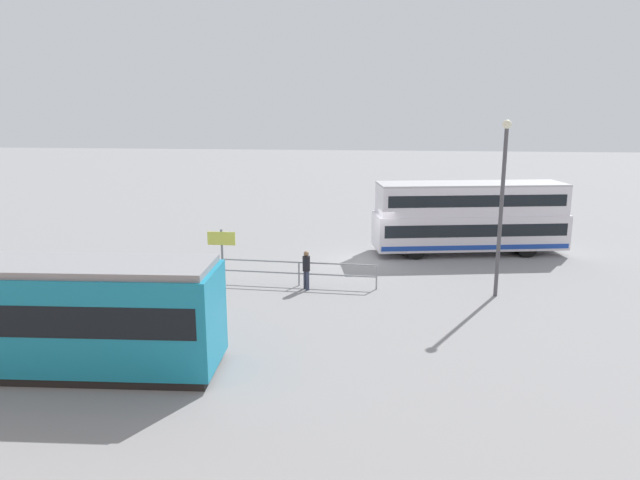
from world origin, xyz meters
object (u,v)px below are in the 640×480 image
Objects in this scene: pedestrian_near_railing at (306,267)px; info_sign at (222,245)px; double_decker_bus at (469,217)px; street_lamp at (502,196)px.

info_sign is at bearing -9.21° from pedestrian_near_railing.
street_lamp is (-0.17, 7.34, 2.22)m from double_decker_bus.
double_decker_bus is 6.12× the size of pedestrian_near_railing.
street_lamp reaches higher than pedestrian_near_railing.
street_lamp is at bearing 176.96° from info_sign.
info_sign is at bearing 30.18° from double_decker_bus.
street_lamp is at bearing 91.29° from double_decker_bus.
pedestrian_near_railing is (7.71, 7.34, -0.96)m from double_decker_bus.
street_lamp is (-7.88, -0.00, 3.18)m from pedestrian_near_railing.
info_sign is 0.34× the size of street_lamp.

